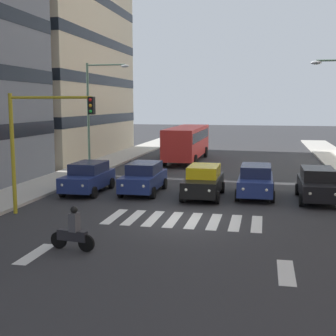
# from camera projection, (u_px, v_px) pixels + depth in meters

# --- Properties ---
(ground_plane) EXTENTS (180.00, 180.00, 0.00)m
(ground_plane) POSITION_uv_depth(u_px,v_px,m) (183.00, 220.00, 19.92)
(ground_plane) COLOR #2D2D30
(building_right_block_0) EXTENTS (8.65, 19.05, 17.93)m
(building_right_block_0) POSITION_uv_depth(u_px,v_px,m) (61.00, 62.00, 43.18)
(building_right_block_0) COLOR beige
(building_right_block_0) RESTS_ON ground_plane
(crosswalk_markings) EXTENTS (6.75, 2.80, 0.01)m
(crosswalk_markings) POSITION_uv_depth(u_px,v_px,m) (183.00, 220.00, 19.92)
(crosswalk_markings) COLOR silver
(crosswalk_markings) RESTS_ON ground_plane
(lane_arrow_0) EXTENTS (0.50, 2.20, 0.01)m
(lane_arrow_0) POSITION_uv_depth(u_px,v_px,m) (286.00, 272.00, 13.75)
(lane_arrow_0) COLOR silver
(lane_arrow_0) RESTS_ON ground_plane
(lane_arrow_1) EXTENTS (0.50, 2.20, 0.01)m
(lane_arrow_1) POSITION_uv_depth(u_px,v_px,m) (35.00, 254.00, 15.43)
(lane_arrow_1) COLOR silver
(lane_arrow_1) RESTS_ON ground_plane
(car_0) EXTENTS (2.02, 4.44, 1.72)m
(car_0) POSITION_uv_depth(u_px,v_px,m) (318.00, 184.00, 23.72)
(car_0) COLOR black
(car_0) RESTS_ON ground_plane
(car_1) EXTENTS (2.02, 4.44, 1.72)m
(car_1) POSITION_uv_depth(u_px,v_px,m) (256.00, 181.00, 24.85)
(car_1) COLOR navy
(car_1) RESTS_ON ground_plane
(car_2) EXTENTS (2.02, 4.44, 1.72)m
(car_2) POSITION_uv_depth(u_px,v_px,m) (203.00, 181.00, 24.67)
(car_2) COLOR black
(car_2) RESTS_ON ground_plane
(car_3) EXTENTS (2.02, 4.44, 1.72)m
(car_3) POSITION_uv_depth(u_px,v_px,m) (144.00, 177.00, 25.89)
(car_3) COLOR navy
(car_3) RESTS_ON ground_plane
(car_4) EXTENTS (2.02, 4.44, 1.72)m
(car_4) POSITION_uv_depth(u_px,v_px,m) (88.00, 177.00, 26.01)
(car_4) COLOR navy
(car_4) RESTS_ON ground_plane
(bus_behind_traffic) EXTENTS (2.78, 10.50, 3.00)m
(bus_behind_traffic) POSITION_uv_depth(u_px,v_px,m) (187.00, 140.00, 40.11)
(bus_behind_traffic) COLOR red
(bus_behind_traffic) RESTS_ON ground_plane
(motorcycle_with_rider) EXTENTS (1.70, 0.41, 1.57)m
(motorcycle_with_rider) POSITION_uv_depth(u_px,v_px,m) (73.00, 232.00, 15.75)
(motorcycle_with_rider) COLOR black
(motorcycle_with_rider) RESTS_ON ground_plane
(traffic_light_gantry) EXTENTS (4.06, 0.36, 5.50)m
(traffic_light_gantry) POSITION_uv_depth(u_px,v_px,m) (35.00, 134.00, 20.40)
(traffic_light_gantry) COLOR #AD991E
(traffic_light_gantry) RESTS_ON ground_plane
(street_lamp_right) EXTENTS (3.09, 0.28, 7.68)m
(street_lamp_right) POSITION_uv_depth(u_px,v_px,m) (95.00, 107.00, 31.98)
(street_lamp_right) COLOR #4C6B56
(street_lamp_right) RESTS_ON sidewalk_right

